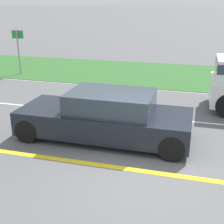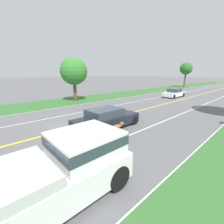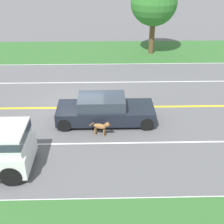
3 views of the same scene
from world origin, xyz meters
The scene contains 13 objects.
ground_plane centered at (0.00, 0.00, 0.00)m, with size 400.00×400.00×0.00m, color #5B5B5E.
centre_divider_line centered at (0.00, 0.00, 0.00)m, with size 0.18×160.00×0.01m, color yellow.
lane_edge_line_right centered at (7.00, 0.00, 0.00)m, with size 0.14×160.00×0.01m, color white.
lane_edge_line_left centered at (-7.00, 0.00, 0.00)m, with size 0.14×160.00×0.01m, color white.
lane_dash_same_dir centered at (3.50, 0.00, 0.00)m, with size 0.10×160.00×0.01m, color white.
lane_dash_oncoming centered at (-3.50, 0.00, 0.00)m, with size 0.10×160.00×0.01m, color white.
grass_verge_left centered at (-10.00, 0.00, 0.01)m, with size 6.00×160.00×0.03m, color #33662D.
ego_car centered at (1.54, 1.30, 0.65)m, with size 1.90×4.79×1.38m.
dog centered at (2.82, 1.15, 0.47)m, with size 0.45×1.05×0.76m.
pickup_truck centered at (5.18, -4.05, 0.95)m, with size 2.14×5.48×1.85m.
oncoming_car centered at (-1.96, 18.85, 0.64)m, with size 1.91×4.30×1.37m.
roadside_tree_left_near centered at (-9.45, 5.13, 3.98)m, with size 3.56×3.56×5.79m.
roadside_tree_left_far centered at (-8.60, 39.29, 5.08)m, with size 3.27×3.27×6.77m.
Camera 2 is at (9.03, -5.11, 3.64)m, focal length 24.00 mm.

